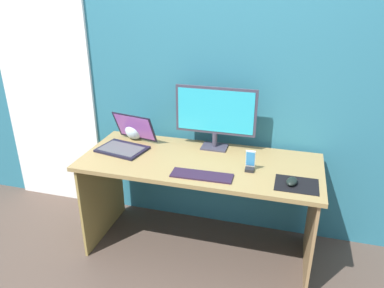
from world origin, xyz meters
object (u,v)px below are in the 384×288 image
Objects in this scene: monitor at (215,114)px; laptop at (126,142)px; phone_in_dock at (250,164)px; fishbowl at (135,129)px; mouse at (292,181)px; keyboard_external at (202,175)px.

monitor is 0.66m from laptop.
monitor is 0.45m from phone_in_dock.
monitor is 0.64m from fishbowl.
monitor is 0.71m from mouse.
monitor reaches higher than mouse.
monitor reaches higher than phone_in_dock.
monitor is 1.48× the size of laptop.
laptop is 2.75× the size of phone_in_dock.
fishbowl is 0.40× the size of keyboard_external.
monitor is at bearing 15.41° from laptop.
fishbowl reaches higher than mouse.
fishbowl is 0.77m from keyboard_external.
keyboard_external is (0.63, -0.44, -0.07)m from fishbowl.
mouse is at bearing -11.12° from laptop.
monitor is at bearing 135.57° from phone_in_dock.
laptop is at bearing -87.55° from fishbowl.
laptop reaches higher than phone_in_dock.
laptop is 3.81× the size of mouse.
keyboard_external is at bearing -87.83° from monitor.
fishbowl is at bearing 143.20° from keyboard_external.
fishbowl is 1.10× the size of phone_in_dock.
mouse is (0.55, -0.39, -0.23)m from monitor.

